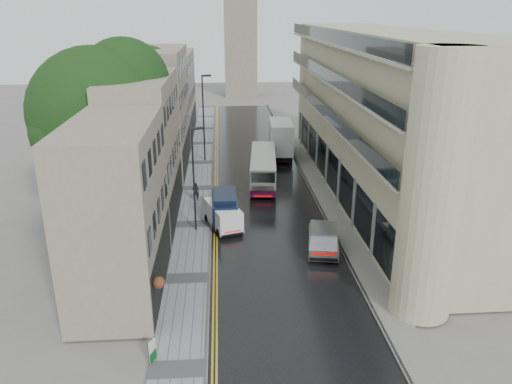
{
  "coord_description": "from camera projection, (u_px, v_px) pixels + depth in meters",
  "views": [
    {
      "loc": [
        -3.58,
        -16.33,
        15.62
      ],
      "look_at": [
        -1.12,
        18.0,
        3.05
      ],
      "focal_mm": 35.0,
      "sensor_mm": 36.0,
      "label": 1
    }
  ],
  "objects": [
    {
      "name": "silver_hatchback",
      "position": [
        310.0,
        248.0,
        32.89
      ],
      "size": [
        2.71,
        4.76,
        1.68
      ],
      "primitive_type": null,
      "rotation": [
        0.0,
        0.0,
        -0.18
      ],
      "color": "#ADACB1",
      "rests_on": "road"
    },
    {
      "name": "pedestrian",
      "position": [
        196.0,
        192.0,
        42.94
      ],
      "size": [
        0.63,
        0.46,
        1.59
      ],
      "primitive_type": "imported",
      "rotation": [
        0.0,
        0.0,
        3.29
      ],
      "color": "black",
      "rests_on": "left_sidewalk"
    },
    {
      "name": "right_sidewalk",
      "position": [
        318.0,
        186.0,
        47.01
      ],
      "size": [
        1.8,
        85.0,
        0.12
      ],
      "primitive_type": "cube",
      "color": "slate",
      "rests_on": "ground"
    },
    {
      "name": "cream_bus",
      "position": [
        251.0,
        177.0,
        45.09
      ],
      "size": [
        3.17,
        10.24,
        2.75
      ],
      "primitive_type": null,
      "rotation": [
        0.0,
        0.0,
        -0.09
      ],
      "color": "beige",
      "rests_on": "road"
    },
    {
      "name": "old_shop_row",
      "position": [
        157.0,
        120.0,
        46.31
      ],
      "size": [
        4.5,
        56.0,
        12.0
      ],
      "primitive_type": null,
      "color": "gray",
      "rests_on": "ground"
    },
    {
      "name": "tree_near",
      "position": [
        99.0,
        136.0,
        36.42
      ],
      "size": [
        10.56,
        10.56,
        13.89
      ],
      "primitive_type": null,
      "color": "black",
      "rests_on": "ground"
    },
    {
      "name": "white_van",
      "position": [
        219.0,
        225.0,
        36.15
      ],
      "size": [
        3.01,
        4.56,
        1.9
      ],
      "primitive_type": null,
      "rotation": [
        0.0,
        0.0,
        0.31
      ],
      "color": "white",
      "rests_on": "road"
    },
    {
      "name": "estate_sign",
      "position": [
        152.0,
        351.0,
        23.26
      ],
      "size": [
        0.3,
        0.63,
        1.08
      ],
      "primitive_type": null,
      "rotation": [
        0.0,
        0.0,
        -0.36
      ],
      "color": "white",
      "rests_on": "left_sidewalk"
    },
    {
      "name": "road",
      "position": [
        261.0,
        187.0,
        46.66
      ],
      "size": [
        9.0,
        85.0,
        0.02
      ],
      "primitive_type": "cube",
      "color": "black",
      "rests_on": "ground"
    },
    {
      "name": "navy_van",
      "position": [
        213.0,
        215.0,
        37.28
      ],
      "size": [
        1.98,
        4.83,
        2.45
      ],
      "primitive_type": null,
      "rotation": [
        0.0,
        0.0,
        0.01
      ],
      "color": "black",
      "rests_on": "road"
    },
    {
      "name": "lamp_post_near",
      "position": [
        194.0,
        181.0,
        36.11
      ],
      "size": [
        0.89,
        0.47,
        7.74
      ],
      "primitive_type": null,
      "rotation": [
        0.0,
        0.0,
        0.34
      ],
      "color": "black",
      "rests_on": "left_sidewalk"
    },
    {
      "name": "tree_far",
      "position": [
        132.0,
        112.0,
        48.86
      ],
      "size": [
        9.24,
        9.24,
        12.46
      ],
      "primitive_type": null,
      "color": "black",
      "rests_on": "ground"
    },
    {
      "name": "left_sidewalk",
      "position": [
        198.0,
        188.0,
        46.25
      ],
      "size": [
        2.7,
        85.0,
        0.12
      ],
      "primitive_type": "cube",
      "color": "gray",
      "rests_on": "ground"
    },
    {
      "name": "modern_block",
      "position": [
        380.0,
        115.0,
        43.55
      ],
      "size": [
        8.0,
        40.0,
        14.0
      ],
      "primitive_type": null,
      "color": "#BFB48E",
      "rests_on": "ground"
    },
    {
      "name": "white_lorry",
      "position": [
        271.0,
        143.0,
        54.04
      ],
      "size": [
        2.81,
        8.06,
        4.17
      ],
      "primitive_type": null,
      "rotation": [
        0.0,
        0.0,
        -0.05
      ],
      "color": "white",
      "rests_on": "road"
    },
    {
      "name": "lamp_post_far",
      "position": [
        204.0,
        119.0,
        53.31
      ],
      "size": [
        1.05,
        0.51,
        9.14
      ],
      "primitive_type": null,
      "rotation": [
        0.0,
        0.0,
        0.29
      ],
      "color": "black",
      "rests_on": "left_sidewalk"
    }
  ]
}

